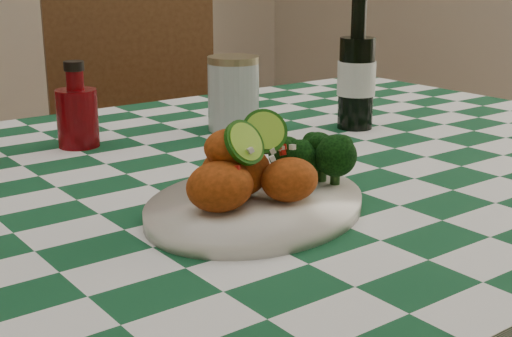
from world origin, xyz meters
TOP-DOWN VIEW (x-y plane):
  - plate at (-0.05, -0.17)m, footprint 0.37×0.33m
  - fried_chicken_pile at (-0.06, -0.17)m, footprint 0.15×0.11m
  - broccoli_side at (0.04, -0.16)m, footprint 0.08×0.08m
  - ketchup_bottle at (-0.09, 0.25)m, footprint 0.08×0.08m
  - mason_jar at (0.18, 0.20)m, footprint 0.10×0.10m
  - beer_bottle at (0.36, 0.08)m, footprint 0.08×0.08m
  - wooden_chair_right at (0.31, 0.75)m, footprint 0.57×0.58m

SIDE VIEW (x-z plane):
  - wooden_chair_right at x=0.31m, z-range 0.00..0.99m
  - plate at x=-0.05m, z-range 0.79..0.80m
  - broccoli_side at x=0.04m, z-range 0.80..0.87m
  - mason_jar at x=0.18m, z-range 0.79..0.92m
  - fried_chicken_pile at x=-0.06m, z-range 0.80..0.90m
  - ketchup_bottle at x=-0.09m, z-range 0.79..0.92m
  - beer_bottle at x=0.36m, z-range 0.79..1.02m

